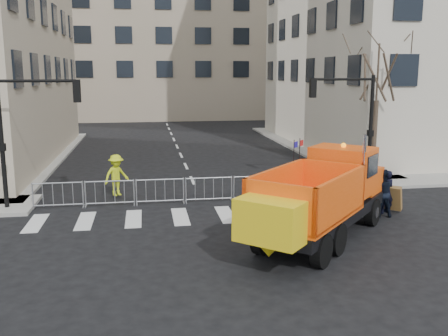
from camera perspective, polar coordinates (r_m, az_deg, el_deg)
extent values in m
plane|color=black|center=(14.57, 1.01, -11.48)|extent=(120.00, 120.00, 0.00)
cube|color=gray|center=(22.56, -2.78, -3.11)|extent=(64.00, 5.00, 0.15)
cube|color=tan|center=(65.61, -7.28, 16.54)|extent=(30.00, 18.00, 24.00)
cylinder|color=black|center=(21.69, -24.05, 2.43)|extent=(0.18, 0.18, 5.40)
cylinder|color=black|center=(25.38, 16.39, 4.06)|extent=(0.18, 0.18, 5.40)
cube|color=black|center=(17.14, 11.18, -5.11)|extent=(6.05, 6.34, 0.42)
cylinder|color=black|center=(19.73, 11.18, -4.08)|extent=(0.92, 0.97, 1.02)
cylinder|color=black|center=(19.13, 16.58, -4.83)|extent=(0.92, 0.97, 1.02)
cylinder|color=black|center=(16.58, 6.42, -6.86)|extent=(0.92, 0.97, 1.02)
cylinder|color=black|center=(15.85, 12.74, -7.92)|extent=(0.92, 0.97, 1.02)
cylinder|color=black|center=(15.57, 4.40, -8.02)|extent=(0.92, 0.97, 1.02)
cylinder|color=black|center=(14.79, 11.07, -9.24)|extent=(0.92, 0.97, 1.02)
cube|color=#F24F0D|center=(19.68, 14.51, -1.23)|extent=(2.43, 2.40, 0.92)
cube|color=#F24F0D|center=(18.46, 13.38, -0.22)|extent=(2.56, 2.52, 1.66)
cylinder|color=silver|center=(17.45, 15.63, 0.12)|extent=(0.13, 0.13, 2.22)
cube|color=#F24F0D|center=(15.74, 9.52, -2.85)|extent=(4.44, 4.56, 1.52)
cube|color=yellow|center=(13.64, 5.21, -6.11)|extent=(1.99, 1.93, 1.20)
cube|color=brown|center=(21.34, 15.77, -2.90)|extent=(2.54, 2.39, 1.04)
imported|color=black|center=(20.76, 18.05, -2.63)|extent=(0.66, 0.46, 1.75)
imported|color=black|center=(20.29, 17.53, -2.72)|extent=(1.03, 0.87, 1.88)
imported|color=black|center=(20.88, 17.89, -2.59)|extent=(1.07, 0.91, 1.72)
imported|color=#D2E51B|center=(22.49, -12.20, -0.81)|extent=(1.36, 1.23, 1.84)
cube|color=maroon|center=(26.20, 16.04, -0.15)|extent=(0.55, 0.52, 1.10)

